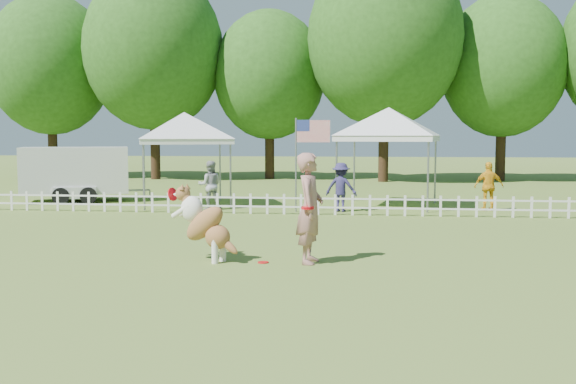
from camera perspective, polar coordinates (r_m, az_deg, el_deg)
The scene contains 17 objects.
ground at distance 11.95m, azimuth -3.41°, elevation -6.07°, with size 120.00×120.00×0.00m, color #4B631F.
picket_fence at distance 18.77m, azimuth 0.40°, elevation -1.10°, with size 22.00×0.08×0.60m, color silver, non-canonical shape.
handler at distance 11.54m, azimuth 1.96°, elevation -1.45°, with size 0.73×0.48×2.00m, color #A06B60.
dog at distance 11.86m, azimuth -7.33°, elevation -2.82°, with size 1.33×0.44×1.38m, color brown, non-canonical shape.
frisbee_on_turf at distance 11.70m, azimuth -2.22°, elevation -6.26°, with size 0.20×0.20×0.02m, color red.
canopy_tent_left at distance 21.58m, azimuth -9.17°, elevation 2.84°, with size 2.91×2.91×3.01m, color silver, non-canonical shape.
canopy_tent_right at distance 21.15m, azimuth 8.90°, elevation 2.99°, with size 3.05×3.05×3.15m, color silver, non-canonical shape.
cargo_trailer at distance 23.65m, azimuth -18.34°, elevation 1.55°, with size 4.43×1.95×1.95m, color silver, non-canonical shape.
flag_pole at distance 19.29m, azimuth 0.71°, elevation 2.39°, with size 1.09×0.11×2.83m, color gray, non-canonical shape.
spectator_a at distance 20.14m, azimuth -6.95°, elevation 0.61°, with size 0.74×0.58×1.53m, color #949599.
spectator_b at distance 19.52m, azimuth 4.74°, elevation 0.43°, with size 0.96×0.55×1.49m, color #29244E.
spectator_c at distance 20.60m, azimuth 17.43°, elevation 0.48°, with size 0.88×0.37×1.51m, color gold.
tree_far_left at distance 37.79m, azimuth -20.35°, elevation 9.56°, with size 6.60×6.60×11.00m, color #234C15, non-canonical shape.
tree_left at distance 35.05m, azimuth -11.84°, elevation 10.97°, with size 7.40×7.40×12.00m, color #234C15, non-canonical shape.
tree_center_left at distance 34.52m, azimuth -1.66°, elevation 9.33°, with size 6.00×6.00×9.80m, color #234C15, non-canonical shape.
tree_center_right at distance 32.80m, azimuth 8.59°, elevation 11.96°, with size 7.60×7.60×12.60m, color #234C15, non-canonical shape.
tree_right at distance 34.85m, azimuth 18.54°, elevation 9.53°, with size 6.20×6.20×10.40m, color #234C15, non-canonical shape.
Camera 1 is at (2.11, -11.54, 2.29)m, focal length 40.00 mm.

